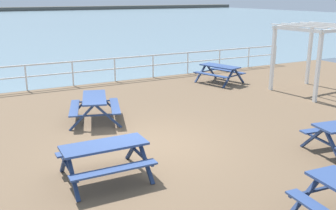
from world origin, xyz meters
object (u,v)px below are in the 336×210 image
(picnic_table_far_right, at_px, (95,103))
(picnic_table_far_left, at_px, (105,152))
(lattice_pergola, at_px, (315,43))
(picnic_table_mid_centre, at_px, (220,70))

(picnic_table_far_right, bearing_deg, picnic_table_far_left, -177.42)
(picnic_table_far_left, xyz_separation_m, picnic_table_far_right, (0.99, 3.88, 0.00))
(lattice_pergola, bearing_deg, picnic_table_far_right, 173.75)
(picnic_table_far_right, bearing_deg, lattice_pergola, -76.17)
(picnic_table_mid_centre, bearing_deg, lattice_pergola, -161.52)
(picnic_table_far_left, xyz_separation_m, lattice_pergola, (9.83, 3.41, 1.41))
(picnic_table_mid_centre, xyz_separation_m, lattice_pergola, (2.26, -3.16, 1.41))
(picnic_table_far_left, distance_m, lattice_pergola, 10.50)
(picnic_table_far_right, relative_size, lattice_pergola, 0.80)
(picnic_table_far_left, relative_size, picnic_table_far_right, 0.84)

